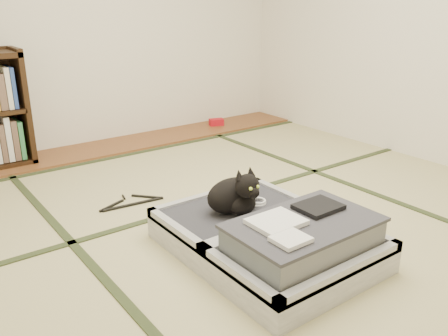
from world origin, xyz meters
TOP-DOWN VIEW (x-y plane):
  - floor at (0.00, 0.00)m, footprint 4.50×4.50m
  - wood_strip at (0.00, 2.00)m, footprint 4.00×0.50m
  - red_item at (1.19, 2.03)m, footprint 0.17×0.13m
  - tatami_borders at (0.00, 0.49)m, footprint 4.00×4.50m
  - suitcase at (-0.18, -0.39)m, footprint 0.84×1.12m
  - cat at (-0.20, -0.11)m, footprint 0.37×0.38m
  - cable_coil at (-0.02, -0.08)m, footprint 0.12×0.12m
  - hanger at (-0.47, 0.71)m, footprint 0.45×0.22m

SIDE VIEW (x-z plane):
  - floor at x=0.00m, z-range 0.00..0.00m
  - tatami_borders at x=0.00m, z-range 0.00..0.01m
  - hanger at x=-0.47m, z-range 0.00..0.01m
  - wood_strip at x=0.00m, z-range 0.00..0.02m
  - red_item at x=1.19m, z-range 0.02..0.09m
  - suitcase at x=-0.18m, z-range -0.05..0.28m
  - cable_coil at x=-0.02m, z-range 0.16..0.19m
  - cat at x=-0.20m, z-range 0.12..0.42m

